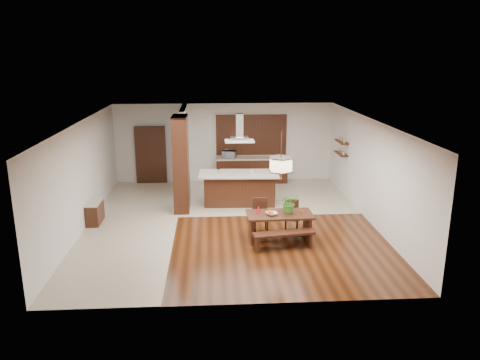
{
  "coord_description": "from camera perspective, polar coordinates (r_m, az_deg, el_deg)",
  "views": [
    {
      "loc": [
        -0.49,
        -12.54,
        4.7
      ],
      "look_at": [
        0.3,
        0.0,
        1.25
      ],
      "focal_mm": 35.0,
      "sensor_mm": 36.0,
      "label": 1
    }
  ],
  "objects": [
    {
      "name": "foliage_plant",
      "position": [
        12.05,
        6.03,
        -2.75
      ],
      "size": [
        0.53,
        0.48,
        0.54
      ],
      "primitive_type": "imported",
      "rotation": [
        0.0,
        0.0,
        0.12
      ],
      "color": "#3D7C29",
      "rests_on": "dining_table"
    },
    {
      "name": "rear_counter",
      "position": [
        17.33,
        1.43,
        1.24
      ],
      "size": [
        2.6,
        0.62,
        0.95
      ],
      "color": "black",
      "rests_on": "ground"
    },
    {
      "name": "dining_table",
      "position": [
        12.11,
        4.84,
        -4.93
      ],
      "size": [
        1.71,
        0.89,
        0.7
      ],
      "rotation": [
        0.0,
        0.0,
        0.03
      ],
      "color": "black",
      "rests_on": "ground"
    },
    {
      "name": "tile_hallway",
      "position": [
        13.58,
        -13.01,
        -5.29
      ],
      "size": [
        2.5,
        9.0,
        0.01
      ],
      "primitive_type": "cube",
      "color": "beige",
      "rests_on": "ground"
    },
    {
      "name": "shelf_upper",
      "position": [
        16.03,
        12.28,
        4.57
      ],
      "size": [
        0.26,
        0.9,
        0.04
      ],
      "primitive_type": "cube",
      "color": "black",
      "rests_on": "room_shell"
    },
    {
      "name": "gold_ornament",
      "position": [
        12.05,
        7.54,
        -3.91
      ],
      "size": [
        0.09,
        0.09,
        0.1
      ],
      "primitive_type": "cylinder",
      "rotation": [
        0.0,
        0.0,
        -0.4
      ],
      "color": "gold",
      "rests_on": "dining_table"
    },
    {
      "name": "room_shell",
      "position": [
        12.83,
        -1.34,
        3.48
      ],
      "size": [
        9.0,
        9.04,
        2.92
      ],
      "color": "#341809",
      "rests_on": "ground"
    },
    {
      "name": "napkin_cone",
      "position": [
        12.01,
        2.26,
        -3.61
      ],
      "size": [
        0.16,
        0.16,
        0.2
      ],
      "primitive_type": "cone",
      "rotation": [
        0.0,
        0.0,
        -0.25
      ],
      "color": "#AE0C1C",
      "rests_on": "dining_table"
    },
    {
      "name": "kitchen_island",
      "position": [
        14.79,
        -0.06,
        -1.0
      ],
      "size": [
        2.58,
        1.21,
        1.04
      ],
      "rotation": [
        0.0,
        0.0,
        -0.05
      ],
      "color": "black",
      "rests_on": "ground"
    },
    {
      "name": "island_cup",
      "position": [
        14.58,
        1.48,
        1.0
      ],
      "size": [
        0.15,
        0.15,
        0.09
      ],
      "primitive_type": "imported",
      "rotation": [
        0.0,
        0.0,
        -0.35
      ],
      "color": "silver",
      "rests_on": "kitchen_island"
    },
    {
      "name": "shelf_lower",
      "position": [
        16.1,
        12.2,
        3.17
      ],
      "size": [
        0.26,
        0.9,
        0.04
      ],
      "primitive_type": "cube",
      "color": "black",
      "rests_on": "room_shell"
    },
    {
      "name": "soffit_band",
      "position": [
        12.68,
        -1.36,
        7.12
      ],
      "size": [
        8.0,
        9.0,
        0.02
      ],
      "primitive_type": "cube",
      "color": "#3F1D0F",
      "rests_on": "room_shell"
    },
    {
      "name": "dining_chair_left",
      "position": [
        12.54,
        2.52,
        -4.42
      ],
      "size": [
        0.42,
        0.42,
        0.92
      ],
      "primitive_type": null,
      "rotation": [
        0.0,
        0.0,
        0.03
      ],
      "color": "black",
      "rests_on": "ground"
    },
    {
      "name": "microwave",
      "position": [
        17.12,
        -1.32,
        3.15
      ],
      "size": [
        0.56,
        0.45,
        0.27
      ],
      "primitive_type": "imported",
      "rotation": [
        0.0,
        0.0,
        -0.3
      ],
      "color": "silver",
      "rests_on": "rear_counter"
    },
    {
      "name": "kitchen_window",
      "position": [
        17.32,
        1.39,
        5.54
      ],
      "size": [
        2.6,
        0.08,
        1.5
      ],
      "primitive_type": "cube",
      "color": "olive",
      "rests_on": "room_shell"
    },
    {
      "name": "range_hood",
      "position": [
        14.37,
        -0.07,
        6.4
      ],
      "size": [
        0.9,
        0.55,
        0.87
      ],
      "primitive_type": null,
      "color": "silver",
      "rests_on": "room_shell"
    },
    {
      "name": "dining_chair_right",
      "position": [
        12.69,
        6.31,
        -4.43
      ],
      "size": [
        0.43,
        0.43,
        0.85
      ],
      "primitive_type": null,
      "rotation": [
        0.0,
        0.0,
        -0.14
      ],
      "color": "black",
      "rests_on": "ground"
    },
    {
      "name": "partition_pier",
      "position": [
        14.15,
        -7.2,
        1.95
      ],
      "size": [
        0.45,
        1.0,
        2.9
      ],
      "primitive_type": "cube",
      "color": "black",
      "rests_on": "ground"
    },
    {
      "name": "tile_kitchen",
      "position": [
        15.86,
        2.86,
        -1.89
      ],
      "size": [
        5.5,
        4.0,
        0.01
      ],
      "primitive_type": "cube",
      "color": "beige",
      "rests_on": "ground"
    },
    {
      "name": "pendant_lantern",
      "position": [
        11.62,
        5.03,
        3.09
      ],
      "size": [
        0.64,
        0.64,
        1.31
      ],
      "primitive_type": null,
      "color": "beige",
      "rests_on": "room_shell"
    },
    {
      "name": "partition_stub",
      "position": [
        16.2,
        -6.77,
        3.67
      ],
      "size": [
        0.18,
        2.4,
        2.9
      ],
      "primitive_type": "cube",
      "color": "silver",
      "rests_on": "ground"
    },
    {
      "name": "dining_bench",
      "position": [
        11.66,
        5.32,
        -7.35
      ],
      "size": [
        1.56,
        0.57,
        0.43
      ],
      "primitive_type": null,
      "rotation": [
        0.0,
        0.0,
        0.15
      ],
      "color": "black",
      "rests_on": "ground"
    },
    {
      "name": "hallway_doorway",
      "position": [
        17.47,
        -10.81,
        3.02
      ],
      "size": [
        1.1,
        0.2,
        2.1
      ],
      "primitive_type": "cube",
      "color": "black",
      "rests_on": "ground"
    },
    {
      "name": "hallway_console",
      "position": [
        13.88,
        -17.28,
        -3.79
      ],
      "size": [
        0.37,
        0.88,
        0.63
      ],
      "primitive_type": "cube",
      "color": "black",
      "rests_on": "ground"
    },
    {
      "name": "fruit_bowl",
      "position": [
        11.92,
        3.89,
        -4.11
      ],
      "size": [
        0.34,
        0.34,
        0.07
      ],
      "primitive_type": "imported",
      "rotation": [
        0.0,
        0.0,
        0.26
      ],
      "color": "#B9B2A2",
      "rests_on": "dining_table"
    }
  ]
}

